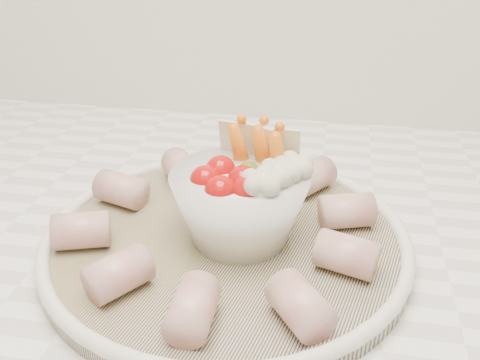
# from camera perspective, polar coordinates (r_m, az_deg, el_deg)

# --- Properties ---
(serving_platter) EXTENTS (0.37, 0.37, 0.02)m
(serving_platter) POSITION_cam_1_polar(r_m,az_deg,el_deg) (0.47, -1.47, -6.27)
(serving_platter) COLOR navy
(serving_platter) RESTS_ON kitchen_counter
(veggie_bowl) EXTENTS (0.12, 0.12, 0.10)m
(veggie_bowl) POSITION_cam_1_polar(r_m,az_deg,el_deg) (0.44, 0.33, -2.09)
(veggie_bowl) COLOR white
(veggie_bowl) RESTS_ON serving_platter
(cured_meat_rolls) EXTENTS (0.27, 0.28, 0.03)m
(cured_meat_rolls) POSITION_cam_1_polar(r_m,az_deg,el_deg) (0.46, -1.59, -4.25)
(cured_meat_rolls) COLOR #B45352
(cured_meat_rolls) RESTS_ON serving_platter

